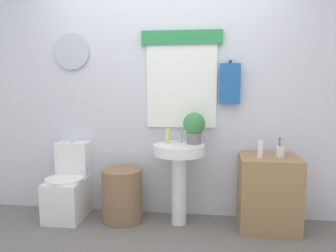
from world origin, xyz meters
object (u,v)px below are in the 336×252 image
object	(u,v)px
toilet	(69,189)
laundry_hamper	(122,195)
pedestal_sink	(179,165)
potted_plant	(194,126)
lotion_bottle	(260,149)
wooden_cabinet	(269,193)
soap_bottle	(168,136)
toothbrush_cup	(280,151)

from	to	relation	value
toilet	laundry_hamper	size ratio (longest dim) A/B	1.47
pedestal_sink	potted_plant	bearing A→B (deg)	23.20
lotion_bottle	pedestal_sink	bearing A→B (deg)	177.00
wooden_cabinet	soap_bottle	distance (m)	1.11
soap_bottle	lotion_bottle	distance (m)	0.89
soap_bottle	potted_plant	xyz separation A→B (m)	(0.26, 0.01, 0.10)
pedestal_sink	toothbrush_cup	bearing A→B (deg)	1.19
laundry_hamper	pedestal_sink	xyz separation A→B (m)	(0.58, 0.00, 0.33)
laundry_hamper	potted_plant	xyz separation A→B (m)	(0.72, 0.06, 0.71)
toilet	wooden_cabinet	distance (m)	2.02
toilet	potted_plant	bearing A→B (deg)	1.12
laundry_hamper	lotion_bottle	bearing A→B (deg)	-1.71
laundry_hamper	soap_bottle	world-z (taller)	soap_bottle
wooden_cabinet	potted_plant	xyz separation A→B (m)	(-0.72, 0.06, 0.63)
toilet	soap_bottle	distance (m)	1.19
soap_bottle	toothbrush_cup	size ratio (longest dim) A/B	0.78
soap_bottle	lotion_bottle	xyz separation A→B (m)	(0.88, -0.09, -0.09)
wooden_cabinet	potted_plant	bearing A→B (deg)	175.23
wooden_cabinet	potted_plant	distance (m)	0.96
pedestal_sink	potted_plant	size ratio (longest dim) A/B	2.60
toilet	wooden_cabinet	size ratio (longest dim) A/B	1.12
soap_bottle	lotion_bottle	size ratio (longest dim) A/B	0.85
toilet	pedestal_sink	xyz separation A→B (m)	(1.16, -0.03, 0.30)
toilet	toothbrush_cup	bearing A→B (deg)	-0.40
soap_bottle	potted_plant	world-z (taller)	potted_plant
potted_plant	lotion_bottle	world-z (taller)	potted_plant
laundry_hamper	wooden_cabinet	bearing A→B (deg)	0.00
potted_plant	laundry_hamper	bearing A→B (deg)	-175.23
pedestal_sink	lotion_bottle	world-z (taller)	lotion_bottle
pedestal_sink	lotion_bottle	size ratio (longest dim) A/B	4.74
toilet	pedestal_sink	bearing A→B (deg)	-1.72
lotion_bottle	toothbrush_cup	xyz separation A→B (m)	(0.19, 0.06, -0.03)
pedestal_sink	potted_plant	xyz separation A→B (m)	(0.14, 0.06, 0.38)
wooden_cabinet	soap_bottle	bearing A→B (deg)	177.08
wooden_cabinet	soap_bottle	size ratio (longest dim) A/B	4.86
lotion_bottle	toilet	bearing A→B (deg)	177.77
laundry_hamper	potted_plant	bearing A→B (deg)	4.77
laundry_hamper	soap_bottle	distance (m)	0.76
toilet	wooden_cabinet	world-z (taller)	toilet
soap_bottle	lotion_bottle	world-z (taller)	soap_bottle
lotion_bottle	soap_bottle	bearing A→B (deg)	174.18
pedestal_sink	lotion_bottle	distance (m)	0.79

